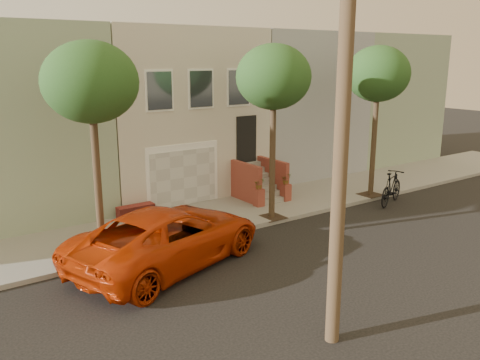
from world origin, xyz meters
TOP-DOWN VIEW (x-y plane):
  - ground at (0.00, 0.00)m, footprint 90.00×90.00m
  - sidewalk at (0.00, 5.35)m, footprint 40.00×3.70m
  - house_row at (0.00, 11.19)m, footprint 33.10×11.70m
  - tree_left at (-5.50, 3.90)m, footprint 2.70×2.57m
  - tree_mid at (1.00, 3.90)m, footprint 2.70×2.57m
  - tree_right at (6.50, 3.90)m, footprint 2.70×2.57m
  - pickup_truck at (-4.00, 2.50)m, footprint 6.85×4.72m
  - motorcycle at (6.45, 2.79)m, footprint 2.43×1.45m

SIDE VIEW (x-z plane):
  - ground at x=0.00m, z-range 0.00..0.00m
  - sidewalk at x=0.00m, z-range 0.00..0.15m
  - motorcycle at x=6.45m, z-range 0.00..1.41m
  - pickup_truck at x=-4.00m, z-range 0.00..1.74m
  - house_row at x=0.00m, z-range 0.14..7.14m
  - tree_left at x=-5.50m, z-range 2.11..8.41m
  - tree_mid at x=1.00m, z-range 2.11..8.41m
  - tree_right at x=6.50m, z-range 2.11..8.41m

